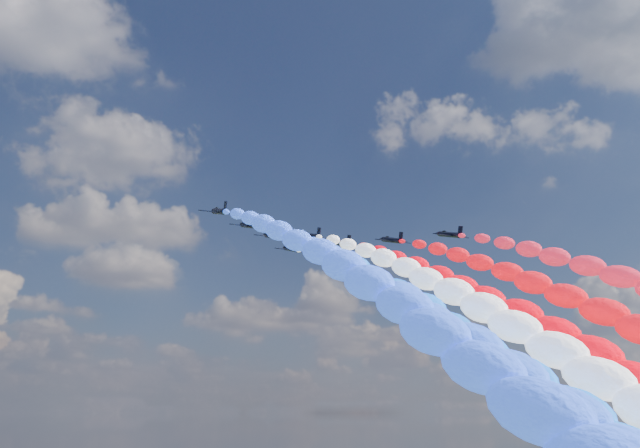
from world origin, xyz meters
name	(u,v)px	position (x,y,z in m)	size (l,w,h in m)	color
jet_0	(219,211)	(-25.69, -3.99, 92.57)	(8.24, 11.05, 2.44)	black
trail_0	(329,280)	(-25.69, -54.72, 70.66)	(6.17, 98.57, 47.59)	blue
jet_1	(249,225)	(-16.69, 4.14, 92.57)	(8.24, 11.05, 2.44)	black
trail_1	(361,293)	(-16.69, -46.59, 70.66)	(6.17, 98.57, 47.59)	blue
jet_2	(272,236)	(-8.73, 11.03, 92.57)	(8.24, 11.05, 2.44)	black
trail_2	(385,303)	(-8.73, -39.70, 70.66)	(6.17, 98.57, 47.59)	#1468FF
jet_3	(311,236)	(-0.65, 7.60, 92.57)	(8.24, 11.05, 2.44)	black
trail_3	(440,303)	(-0.65, -43.13, 70.66)	(6.17, 98.57, 47.59)	white
jet_4	(291,249)	(0.58, 22.02, 92.57)	(8.24, 11.05, 2.44)	black
trail_4	(400,314)	(0.58, -28.71, 70.66)	(6.17, 98.57, 47.59)	white
jet_5	(341,243)	(8.62, 11.14, 92.57)	(8.24, 11.05, 2.44)	black
trail_5	(475,309)	(8.62, -39.59, 70.66)	(6.17, 98.57, 47.59)	#F50111
jet_6	(392,240)	(18.13, 3.60, 92.57)	(8.24, 11.05, 2.44)	black
trail_6	(550,306)	(18.13, -47.13, 70.66)	(6.17, 98.57, 47.59)	red
jet_7	(450,235)	(27.21, -6.54, 92.57)	(8.24, 11.05, 2.44)	black
trail_7	(640,302)	(27.21, -57.27, 70.66)	(6.17, 98.57, 47.59)	red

